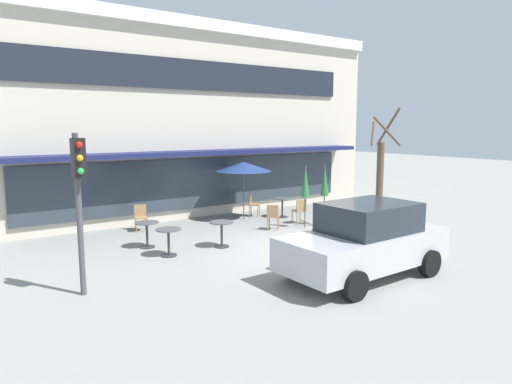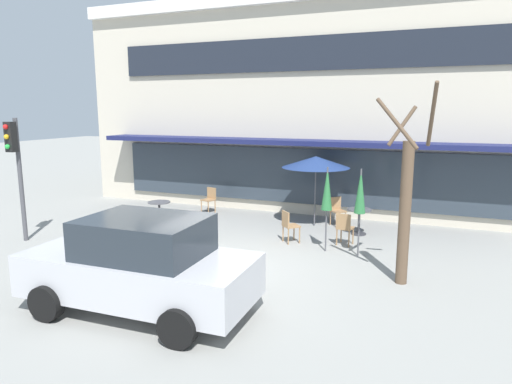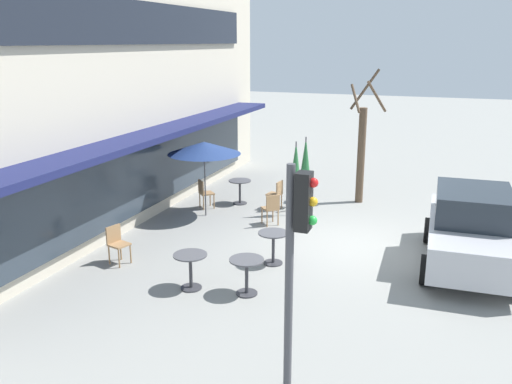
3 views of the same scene
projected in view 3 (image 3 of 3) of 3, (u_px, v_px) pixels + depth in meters
ground_plane at (356, 246)px, 13.55m from camera, size 80.00×80.00×0.00m
building_facade at (21, 83)px, 15.80m from camera, size 17.01×9.10×7.53m
cafe_table_near_wall at (273, 242)px, 12.37m from camera, size 0.70×0.70×0.76m
cafe_table_streetside at (240, 188)px, 16.99m from camera, size 0.70×0.70×0.76m
cafe_table_by_tree at (190, 265)px, 11.11m from camera, size 0.70×0.70×0.76m
cafe_table_mid_patio at (247, 270)px, 10.87m from camera, size 0.70×0.70×0.76m
patio_umbrella_green_folded at (296, 161)px, 15.58m from camera, size 0.28×0.28×2.20m
patio_umbrella_cream_folded at (306, 156)px, 16.32m from camera, size 0.28×0.28×2.20m
patio_umbrella_corner_open at (204, 148)px, 15.42m from camera, size 2.10×2.10×2.20m
cafe_chair_0 at (271, 207)px, 14.98m from camera, size 0.57×0.57×0.89m
cafe_chair_1 at (117, 242)px, 12.40m from camera, size 0.50×0.50×0.89m
cafe_chair_2 at (276, 193)px, 16.41m from camera, size 0.45×0.45×0.89m
cafe_chair_3 at (204, 192)px, 16.51m from camera, size 0.57×0.57×0.89m
parked_sedan at (471, 229)px, 12.18m from camera, size 4.24×2.10×1.76m
street_tree at (362, 148)px, 16.86m from camera, size 1.17×1.17×4.16m
traffic_light_pole at (297, 243)px, 7.38m from camera, size 0.26×0.44×3.40m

